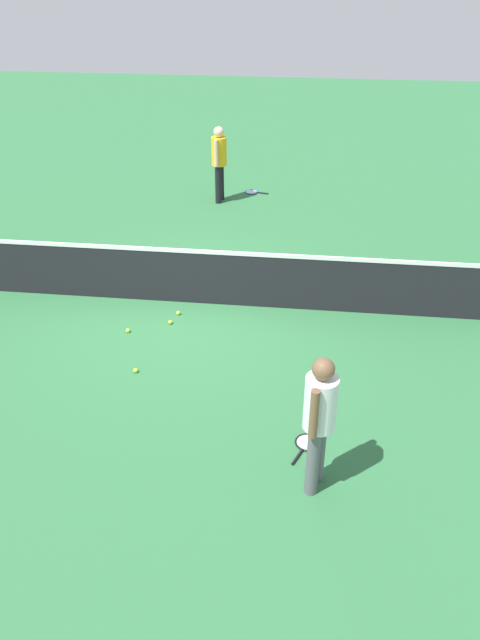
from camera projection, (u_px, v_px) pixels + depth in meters
ground_plane at (191, 302)px, 10.29m from camera, size 40.00×40.00×0.00m
court_net at (190, 276)px, 10.02m from camera, size 10.09×0.09×1.07m
player_near_side at (319, 415)px, 6.32m from camera, size 0.42×0.52×1.70m
player_far_side at (219, 158)px, 13.74m from camera, size 0.39×0.53×1.70m
tennis_racket_near_player at (307, 444)px, 7.38m from camera, size 0.41×0.60×0.03m
tennis_racket_far_player at (252, 192)px, 14.75m from camera, size 0.61×0.37×0.03m
tennis_ball_near_player at (128, 331)px, 9.48m from camera, size 0.07×0.07×0.07m
tennis_ball_by_net at (178, 313)px, 9.93m from camera, size 0.07×0.07×0.07m
tennis_ball_midcourt at (136, 370)px, 8.60m from camera, size 0.07×0.07×0.07m
tennis_ball_baseline at (170, 322)px, 9.69m from camera, size 0.07×0.07×0.07m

